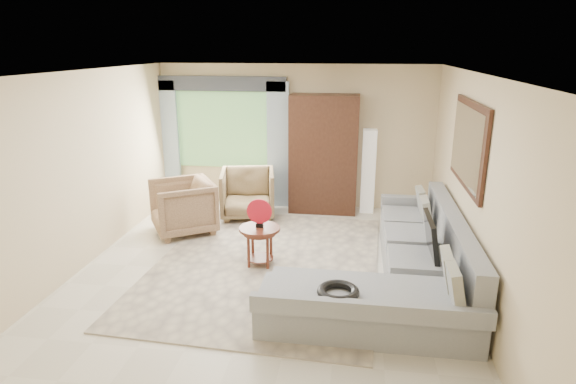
% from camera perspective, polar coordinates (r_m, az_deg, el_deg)
% --- Properties ---
extents(ground, '(6.00, 6.00, 0.00)m').
position_cam_1_polar(ground, '(6.46, -2.68, -9.76)').
color(ground, silver).
rests_on(ground, ground).
extents(area_rug, '(3.19, 4.14, 0.02)m').
position_cam_1_polar(area_rug, '(6.73, -2.55, -8.49)').
color(area_rug, beige).
rests_on(area_rug, ground).
extents(sectional_sofa, '(2.30, 3.46, 0.90)m').
position_cam_1_polar(sectional_sofa, '(6.11, 13.82, -8.94)').
color(sectional_sofa, '#93959A').
rests_on(sectional_sofa, ground).
extents(tv_screen, '(0.14, 0.74, 0.48)m').
position_cam_1_polar(tv_screen, '(6.01, 16.61, -5.06)').
color(tv_screen, black).
rests_on(tv_screen, sectional_sofa).
extents(garden_hose, '(0.43, 0.43, 0.09)m').
position_cam_1_polar(garden_hose, '(4.93, 5.97, -11.69)').
color(garden_hose, black).
rests_on(garden_hose, sectional_sofa).
extents(coffee_table, '(0.56, 0.56, 0.56)m').
position_cam_1_polar(coffee_table, '(6.60, -3.35, -6.35)').
color(coffee_table, '#4A1F13').
rests_on(coffee_table, ground).
extents(red_disc, '(0.34, 0.03, 0.34)m').
position_cam_1_polar(red_disc, '(6.42, -3.42, -2.30)').
color(red_disc, red).
rests_on(red_disc, coffee_table).
extents(armchair_left, '(1.29, 1.28, 0.86)m').
position_cam_1_polar(armchair_left, '(7.88, -12.36, -1.72)').
color(armchair_left, '#A07B57').
rests_on(armchair_left, ground).
extents(armchair_right, '(1.07, 1.09, 0.85)m').
position_cam_1_polar(armchair_right, '(8.43, -4.80, -0.19)').
color(armchair_right, olive).
rests_on(armchair_right, ground).
extents(potted_plant, '(0.57, 0.51, 0.60)m').
position_cam_1_polar(potted_plant, '(9.13, -11.65, 0.05)').
color(potted_plant, '#999999').
rests_on(potted_plant, ground).
extents(armoire, '(1.20, 0.55, 2.10)m').
position_cam_1_polar(armoire, '(8.60, 4.25, 4.48)').
color(armoire, '#321910').
rests_on(armoire, ground).
extents(floor_lamp, '(0.24, 0.24, 1.50)m').
position_cam_1_polar(floor_lamp, '(8.71, 9.50, 2.43)').
color(floor_lamp, silver).
rests_on(floor_lamp, ground).
extents(window, '(1.80, 0.04, 1.40)m').
position_cam_1_polar(window, '(9.10, -7.70, 7.31)').
color(window, '#669E59').
rests_on(window, wall_back).
extents(curtain_left, '(0.40, 0.08, 2.30)m').
position_cam_1_polar(curtain_left, '(9.40, -13.99, 5.72)').
color(curtain_left, '#9EB7CC').
rests_on(curtain_left, ground).
extents(curtain_right, '(0.40, 0.08, 2.30)m').
position_cam_1_polar(curtain_right, '(8.83, -1.19, 5.52)').
color(curtain_right, '#9EB7CC').
rests_on(curtain_right, ground).
extents(valance, '(2.40, 0.12, 0.26)m').
position_cam_1_polar(valance, '(8.93, -8.04, 12.62)').
color(valance, '#1E232D').
rests_on(valance, wall_back).
extents(wall_mirror, '(0.05, 1.70, 1.05)m').
position_cam_1_polar(wall_mirror, '(6.26, 20.56, 5.29)').
color(wall_mirror, black).
rests_on(wall_mirror, wall_right).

